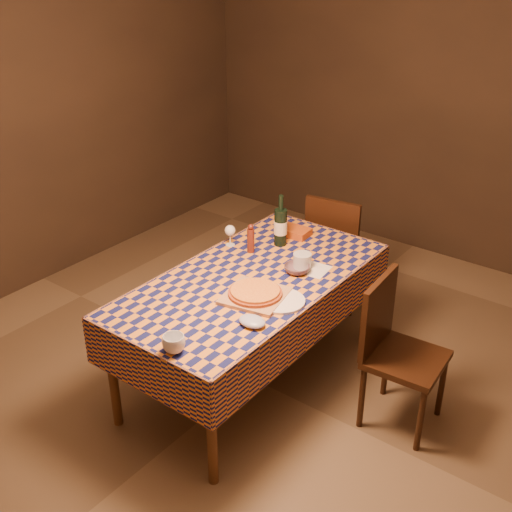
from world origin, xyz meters
name	(u,v)px	position (x,y,z in m)	size (l,w,h in m)	color
room	(251,189)	(0.00, 0.00, 1.35)	(5.00, 5.10, 2.70)	brown
dining_table	(251,289)	(0.00, 0.00, 0.69)	(0.94, 1.84, 0.77)	brown
cutting_board	(255,296)	(0.16, -0.17, 0.78)	(0.34, 0.34, 0.02)	tan
pizza	(255,292)	(0.16, -0.17, 0.81)	(0.38, 0.38, 0.03)	#8F3A17
pepper_mill	(251,239)	(-0.22, 0.28, 0.86)	(0.06, 0.06, 0.20)	#531D13
bowl	(297,269)	(0.19, 0.23, 0.79)	(0.16, 0.16, 0.05)	#5F4550
wine_glass	(230,231)	(-0.39, 0.27, 0.87)	(0.07, 0.07, 0.15)	silver
wine_bottle	(281,226)	(-0.13, 0.49, 0.90)	(0.12, 0.12, 0.35)	black
deli_tub	(302,261)	(0.17, 0.30, 0.82)	(0.12, 0.12, 0.10)	silver
takeout_container	(295,232)	(-0.13, 0.67, 0.80)	(0.21, 0.14, 0.05)	#AF4917
white_plate	(281,301)	(0.31, -0.12, 0.78)	(0.28, 0.28, 0.02)	white
tumbler	(174,344)	(0.16, -0.84, 0.82)	(0.12, 0.12, 0.09)	white
flour_patch	(309,268)	(0.21, 0.32, 0.77)	(0.25, 0.19, 0.00)	white
flour_bag	(252,321)	(0.32, -0.41, 0.79)	(0.16, 0.12, 0.05)	#A2ADCF
chair_far	(336,245)	(-0.07, 1.15, 0.52)	(0.48, 0.49, 0.93)	black
chair_right	(394,345)	(0.88, 0.22, 0.52)	(0.46, 0.45, 0.93)	black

